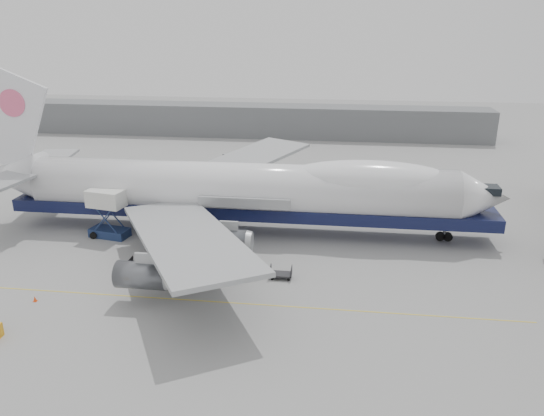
# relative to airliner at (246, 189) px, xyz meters

# --- Properties ---
(ground) EXTENTS (260.00, 260.00, 0.00)m
(ground) POSITION_rel_airliner_xyz_m (-0.64, -12.00, -5.62)
(ground) COLOR gray
(ground) RESTS_ON ground
(apron_line) EXTENTS (60.00, 0.15, 0.01)m
(apron_line) POSITION_rel_airliner_xyz_m (-0.64, -18.00, -5.62)
(apron_line) COLOR gold
(apron_line) RESTS_ON ground
(hangar) EXTENTS (110.00, 8.00, 7.00)m
(hangar) POSITION_rel_airliner_xyz_m (-10.64, 58.00, -2.12)
(hangar) COLOR slate
(hangar) RESTS_ON ground
(airliner) EXTENTS (67.00, 55.30, 19.98)m
(airliner) POSITION_rel_airliner_xyz_m (0.00, 0.00, 0.00)
(airliner) COLOR white
(airliner) RESTS_ON ground
(catering_truck) EXTENTS (5.12, 3.95, 6.05)m
(catering_truck) POSITION_rel_airliner_xyz_m (-16.58, -3.83, -2.19)
(catering_truck) COLOR navy
(catering_truck) RESTS_ON ground
(traffic_cone) EXTENTS (0.36, 0.36, 0.54)m
(traffic_cone) POSITION_rel_airliner_xyz_m (-17.13, -20.07, -5.37)
(traffic_cone) COLOR #F6430C
(traffic_cone) RESTS_ON ground
(dolly_0) EXTENTS (2.30, 1.35, 1.30)m
(dolly_0) POSITION_rel_airliner_xyz_m (-9.45, -12.31, -5.09)
(dolly_0) COLOR #2D2D30
(dolly_0) RESTS_ON ground
(dolly_1) EXTENTS (2.30, 1.35, 1.30)m
(dolly_1) POSITION_rel_airliner_xyz_m (-5.65, -12.31, -5.09)
(dolly_1) COLOR #2D2D30
(dolly_1) RESTS_ON ground
(dolly_2) EXTENTS (2.30, 1.35, 1.30)m
(dolly_2) POSITION_rel_airliner_xyz_m (-1.86, -12.31, -5.09)
(dolly_2) COLOR #2D2D30
(dolly_2) RESTS_ON ground
(dolly_3) EXTENTS (2.30, 1.35, 1.30)m
(dolly_3) POSITION_rel_airliner_xyz_m (1.94, -12.31, -5.09)
(dolly_3) COLOR #2D2D30
(dolly_3) RESTS_ON ground
(dolly_4) EXTENTS (2.30, 1.35, 1.30)m
(dolly_4) POSITION_rel_airliner_xyz_m (5.73, -12.31, -5.09)
(dolly_4) COLOR #2D2D30
(dolly_4) RESTS_ON ground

